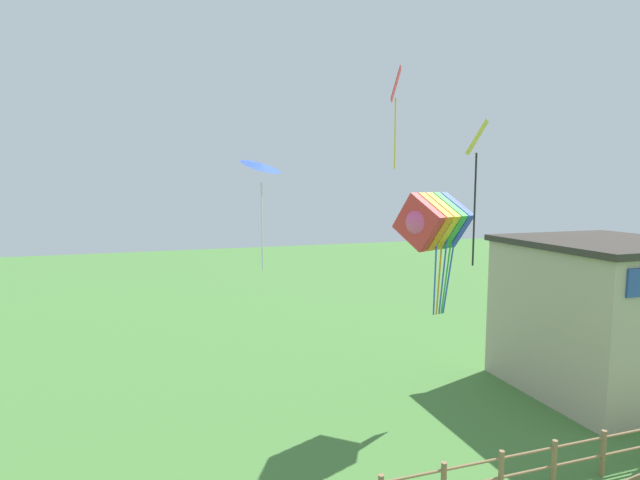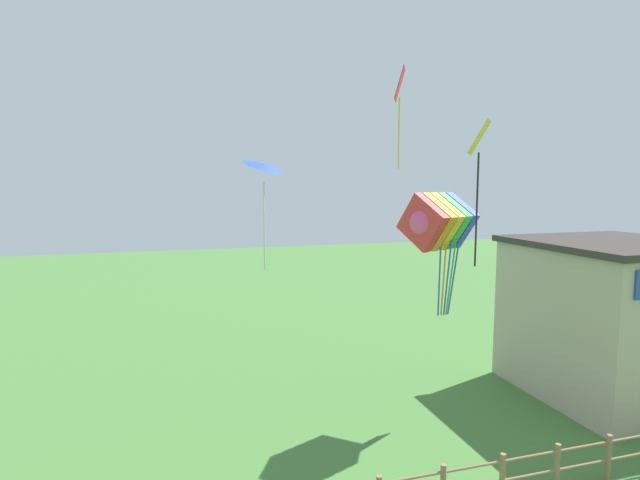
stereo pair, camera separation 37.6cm
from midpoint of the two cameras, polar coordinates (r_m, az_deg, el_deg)
name	(u,v)px [view 1 (the left image)]	position (r m, az deg, el deg)	size (l,w,h in m)	color
seaside_building	(603,315)	(22.21, 29.22, -7.50)	(6.38, 6.38, 5.88)	#B7A88E
kite_rainbow_parafoil	(434,221)	(17.20, 12.24, 2.11)	(3.02, 2.72, 4.19)	#E54C8C
kite_blue_delta	(261,168)	(14.67, -7.48, 8.14)	(1.67, 1.67, 3.32)	blue
kite_yellow_diamond	(476,163)	(13.81, 16.66, 8.42)	(0.84, 0.86, 3.82)	yellow
kite_red_diamond	(396,97)	(16.51, 7.98, 15.85)	(0.62, 0.80, 3.15)	red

